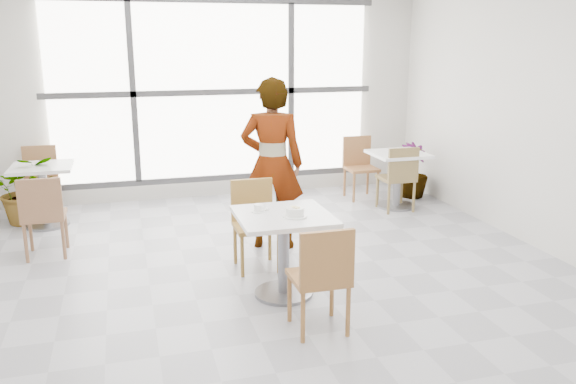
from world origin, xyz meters
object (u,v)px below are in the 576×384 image
object	(u,v)px
chair_near	(322,273)
person	(272,164)
bg_chair_left_near	(43,212)
plant_right	(413,170)
bg_chair_right_far	(359,163)
chair_far	(254,218)
bg_chair_left_far	(40,175)
main_table	(284,239)
bg_table_left	(43,187)
oatmeal_bowl	(295,212)
plant_left	(25,189)
bg_chair_right_near	(399,174)
bg_table_right	(398,172)
coffee_cup	(259,208)

from	to	relation	value
chair_near	person	xyz separation A→B (m)	(0.13, 2.04, 0.42)
bg_chair_left_near	plant_right	size ratio (longest dim) A/B	1.12
bg_chair_right_far	chair_far	bearing A→B (deg)	-132.89
bg_chair_right_far	plant_right	world-z (taller)	bg_chair_right_far
person	bg_chair_left_far	world-z (taller)	person
main_table	bg_table_left	distance (m)	3.53
oatmeal_bowl	bg_chair_left_near	distance (m)	2.77
person	plant_left	size ratio (longest dim) A/B	2.15
bg_chair_right_near	plant_right	bearing A→B (deg)	-130.57
main_table	bg_chair_left_far	distance (m)	4.11
oatmeal_bowl	bg_table_left	bearing A→B (deg)	129.46
person	bg_chair_right_near	size ratio (longest dim) A/B	2.12
bg_table_right	bg_chair_left_far	xyz separation A→B (m)	(-4.59, 1.05, 0.01)
main_table	plant_right	size ratio (longest dim) A/B	1.03
oatmeal_bowl	bg_table_left	size ratio (longest dim) A/B	0.28
bg_table_right	bg_chair_left_near	distance (m)	4.43
person	bg_table_left	bearing A→B (deg)	-12.56
main_table	oatmeal_bowl	xyz separation A→B (m)	(0.07, -0.10, 0.27)
chair_far	oatmeal_bowl	world-z (taller)	chair_far
oatmeal_bowl	bg_chair_right_far	bearing A→B (deg)	58.49
bg_chair_left_far	main_table	bearing A→B (deg)	-54.95
person	bg_chair_left_far	bearing A→B (deg)	-21.19
bg_chair_left_far	bg_table_left	bearing A→B (deg)	-80.52
chair_near	oatmeal_bowl	xyz separation A→B (m)	(-0.02, 0.67, 0.29)
coffee_cup	bg_chair_left_far	world-z (taller)	bg_chair_left_far
coffee_cup	bg_table_right	distance (m)	3.27
coffee_cup	plant_right	distance (m)	3.90
bg_chair_right_far	plant_right	xyz separation A→B (m)	(0.74, -0.21, -0.11)
plant_left	plant_right	size ratio (longest dim) A/B	1.10
oatmeal_bowl	bg_table_left	distance (m)	3.67
chair_near	coffee_cup	bearing A→B (deg)	-72.81
chair_far	oatmeal_bowl	xyz separation A→B (m)	(0.16, -0.86, 0.29)
plant_right	main_table	bearing A→B (deg)	-134.48
plant_left	bg_chair_left_near	bearing A→B (deg)	-75.14
oatmeal_bowl	bg_chair_right_far	distance (m)	3.59
chair_far	plant_right	xyz separation A→B (m)	(2.77, 1.97, -0.11)
bg_chair_left_far	chair_far	bearing A→B (deg)	-48.96
bg_chair_left_near	bg_chair_right_near	bearing A→B (deg)	-172.59
bg_chair_right_near	person	bearing A→B (deg)	23.72
bg_chair_left_far	chair_near	bearing A→B (deg)	-59.36
main_table	bg_chair_left_far	size ratio (longest dim) A/B	0.92
main_table	plant_right	world-z (taller)	plant_right
oatmeal_bowl	bg_chair_right_near	xyz separation A→B (m)	(2.08, 2.22, -0.29)
chair_near	bg_chair_right_near	world-z (taller)	same
bg_chair_left_near	bg_chair_left_far	world-z (taller)	same
oatmeal_bowl	bg_chair_left_near	world-z (taller)	bg_chair_left_near
coffee_cup	bg_chair_left_near	bearing A→B (deg)	143.67
person	bg_table_right	world-z (taller)	person
oatmeal_bowl	coffee_cup	size ratio (longest dim) A/B	1.32
chair_near	plant_left	size ratio (longest dim) A/B	1.02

